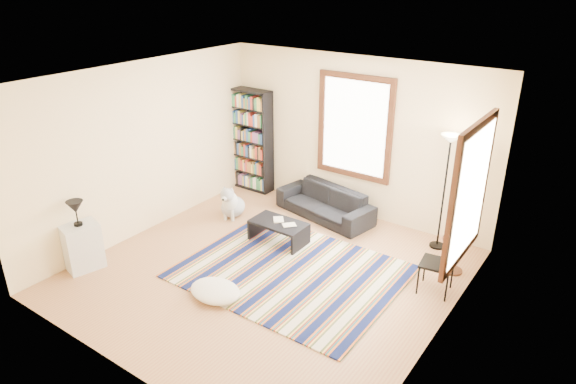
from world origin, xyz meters
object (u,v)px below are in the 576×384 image
Objects in this scene: floor_lamp at (444,193)px; dog at (233,200)px; floor_cushion at (215,291)px; folding_chair at (437,264)px; coffee_table at (279,232)px; white_cabinet at (82,247)px; sofa at (325,203)px; bookshelf at (251,140)px; side_table at (455,255)px.

floor_lamp is 3.05× the size of dog.
folding_chair is (2.36, 1.84, 0.34)m from floor_cushion.
floor_cushion is (0.19, -1.71, -0.09)m from coffee_table.
coffee_table is 2.64m from floor_lamp.
floor_cushion is at bearing -70.61° from dog.
floor_lamp is 2.66× the size of white_cabinet.
sofa is 0.90× the size of bookshelf.
bookshelf is 4.57m from folding_chair.
white_cabinet is 1.15× the size of dog.
coffee_table is (-0.11, -1.24, -0.08)m from sofa.
coffee_table is at bearing 65.07° from white_cabinet.
dog is at bearing 90.23° from white_cabinet.
floor_cushion is 3.46m from side_table.
folding_chair is (2.55, 0.12, 0.25)m from coffee_table.
folding_chair is at bearing -18.37° from dog.
bookshelf is at bearing 177.52° from floor_lamp.
sofa is 4.04m from white_cabinet.
dog reaches higher than floor_cushion.
side_table is at bearing -8.88° from dog.
coffee_table is (1.77, -1.51, -0.82)m from bookshelf.
folding_chair is 1.23× the size of white_cabinet.
white_cabinet reaches higher than dog.
dog is (-3.83, -0.46, 0.04)m from side_table.
coffee_table is at bearing -148.17° from floor_lamp.
white_cabinet is (-4.05, -3.61, -0.58)m from floor_lamp.
floor_cushion is at bearing -122.75° from floor_lamp.
floor_cushion is at bearing -149.29° from folding_chair.
floor_lamp reaches higher than coffee_table.
coffee_table is 2.96m from white_cabinet.
dog is at bearing -133.59° from sofa.
sofa is at bearing 19.43° from dog.
folding_chair reaches higher than floor_cushion.
white_cabinet reaches higher than coffee_table.
floor_lamp is 0.99m from side_table.
side_table is 5.42m from white_cabinet.
sofa is at bearing -8.17° from bookshelf.
coffee_table is at bearing -163.83° from side_table.
side_table reaches higher than floor_cushion.
bookshelf reaches higher than white_cabinet.
floor_lamp is 1.37m from folding_chair.
floor_lamp reaches higher than sofa.
folding_chair is at bearing -13.28° from sofa.
sofa is 1.63m from dog.
sofa is at bearing 84.77° from coffee_table.
floor_cushion is 0.87× the size of folding_chair.
coffee_table is 1.21× the size of floor_cushion.
floor_lamp reaches higher than dog.
folding_chair is (0.40, -1.22, -0.50)m from floor_lamp.
side_table is at bearing 48.85° from white_cabinet.
folding_chair is at bearing 43.19° from white_cabinet.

